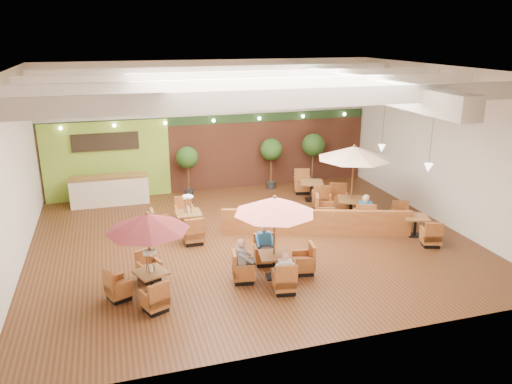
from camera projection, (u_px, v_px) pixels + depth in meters
name	position (u px, v px, depth m)	size (l,w,h in m)	color
room	(248.00, 125.00, 16.57)	(14.04, 14.00, 5.52)	#381E0F
service_counter	(110.00, 190.00, 19.79)	(3.00, 0.75, 1.18)	beige
booth_divider	(316.00, 222.00, 16.84)	(6.38, 0.18, 0.88)	brown
table_0	(146.00, 236.00, 12.59)	(2.27, 2.41, 2.32)	brown
table_1	(274.00, 222.00, 13.52)	(2.43, 2.43, 2.43)	brown
table_2	(351.00, 167.00, 17.68)	(2.77, 2.93, 2.81)	brown
table_3	(181.00, 221.00, 16.93)	(1.68, 2.51, 1.53)	brown
table_4	(415.00, 226.00, 16.79)	(1.01, 2.49, 0.88)	brown
table_5	(311.00, 191.00, 20.32)	(1.11, 2.82, 1.00)	brown
topiary_0	(187.00, 159.00, 20.53)	(0.91, 0.91, 2.11)	black
topiary_1	(271.00, 152.00, 21.49)	(0.96, 0.96, 2.22)	black
topiary_2	(313.00, 147.00, 22.00)	(1.00, 1.00, 2.33)	black
diner_0	(285.00, 267.00, 13.01)	(0.37, 0.32, 0.71)	white
diner_1	(264.00, 241.00, 14.62)	(0.39, 0.32, 0.76)	#286EB0
diner_2	(243.00, 256.00, 13.56)	(0.37, 0.43, 0.81)	gray
diner_3	(365.00, 209.00, 17.14)	(0.47, 0.44, 0.85)	#286EB0
diner_4	(365.00, 209.00, 17.14)	(0.44, 0.40, 0.81)	white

